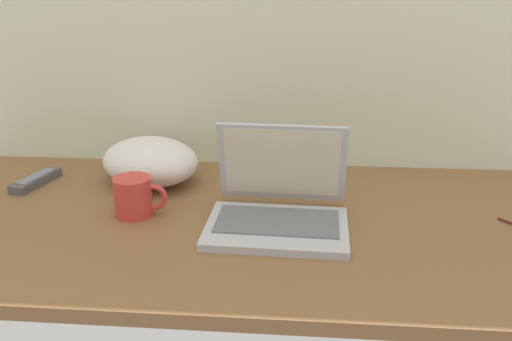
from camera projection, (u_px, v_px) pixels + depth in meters
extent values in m
cube|color=brown|center=(234.00, 224.00, 1.27)|extent=(1.60, 0.76, 0.03)
cube|color=#B2B5BA|center=(277.00, 228.00, 1.20)|extent=(0.32, 0.23, 0.02)
cube|color=slate|center=(277.00, 221.00, 1.21)|extent=(0.27, 0.15, 0.00)
cube|color=#B2B5BA|center=(282.00, 163.00, 1.28)|extent=(0.30, 0.07, 0.20)
cube|color=beige|center=(282.00, 163.00, 1.28)|extent=(0.27, 0.05, 0.17)
cylinder|color=red|center=(133.00, 197.00, 1.26)|extent=(0.09, 0.09, 0.09)
torus|color=red|center=(154.00, 198.00, 1.26)|extent=(0.06, 0.01, 0.06)
cube|color=#B7B7B7|center=(282.00, 179.00, 1.47)|extent=(0.10, 0.17, 0.02)
cube|color=slate|center=(282.00, 175.00, 1.46)|extent=(0.07, 0.12, 0.00)
cube|color=#4C4C51|center=(36.00, 181.00, 1.46)|extent=(0.08, 0.17, 0.02)
cube|color=slate|center=(35.00, 176.00, 1.45)|extent=(0.06, 0.12, 0.00)
cube|color=#591E19|center=(510.00, 223.00, 1.23)|extent=(0.04, 0.05, 0.00)
ellipsoid|color=silver|center=(150.00, 161.00, 1.46)|extent=(0.36, 0.35, 0.12)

